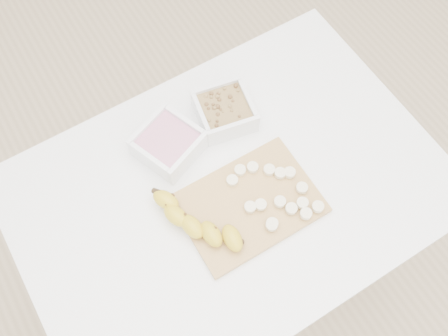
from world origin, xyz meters
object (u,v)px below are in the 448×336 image
table (230,204)px  banana (199,223)px  bowl_granola (225,111)px  bowl_yogurt (168,143)px  cutting_board (249,204)px

table → banana: size_ratio=4.37×
bowl_granola → bowl_yogurt: bearing=-177.0°
bowl_granola → banana: (-0.20, -0.22, 0.00)m
table → cutting_board: cutting_board is taller
cutting_board → banana: bearing=174.3°
table → banana: banana is taller
bowl_yogurt → banana: (-0.04, -0.21, 0.00)m
bowl_granola → cutting_board: (-0.08, -0.23, -0.02)m
bowl_yogurt → bowl_granola: bowl_yogurt is taller
table → banana: (-0.11, -0.05, 0.13)m
bowl_granola → table: bearing=-117.3°
table → bowl_yogurt: size_ratio=5.61×
table → cutting_board: (0.01, -0.06, 0.10)m
bowl_yogurt → cutting_board: size_ratio=0.57×
bowl_granola → cutting_board: bowl_granola is taller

